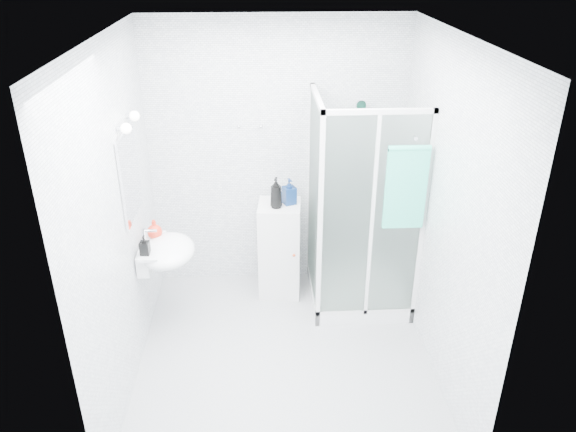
{
  "coord_description": "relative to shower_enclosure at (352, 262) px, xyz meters",
  "views": [
    {
      "loc": [
        -0.17,
        -3.69,
        3.15
      ],
      "look_at": [
        0.05,
        0.35,
        1.15
      ],
      "focal_mm": 35.0,
      "sensor_mm": 36.0,
      "label": 1
    }
  ],
  "objects": [
    {
      "name": "vanity_lights",
      "position": [
        -1.8,
        -0.32,
        1.47
      ],
      "size": [
        0.1,
        0.4,
        0.08
      ],
      "color": "silver",
      "rests_on": "room"
    },
    {
      "name": "wall_hooks",
      "position": [
        -0.92,
        0.49,
        1.17
      ],
      "size": [
        0.23,
        0.06,
        0.03
      ],
      "color": "silver",
      "rests_on": "room"
    },
    {
      "name": "mirror",
      "position": [
        -1.85,
        -0.32,
        1.05
      ],
      "size": [
        0.02,
        0.6,
        0.7
      ],
      "primitive_type": "cube",
      "color": "white",
      "rests_on": "room"
    },
    {
      "name": "shower_enclosure",
      "position": [
        0.0,
        0.0,
        0.0
      ],
      "size": [
        0.9,
        0.95,
        2.0
      ],
      "color": "white",
      "rests_on": "ground"
    },
    {
      "name": "hand_towel",
      "position": [
        0.32,
        -0.4,
        0.94
      ],
      "size": [
        0.33,
        0.05,
        0.71
      ],
      "color": "#33C0A0",
      "rests_on": "shower_enclosure"
    },
    {
      "name": "wall_basin",
      "position": [
        -1.66,
        -0.32,
        0.35
      ],
      "size": [
        0.46,
        0.56,
        0.35
      ],
      "color": "white",
      "rests_on": "ground"
    },
    {
      "name": "storage_cabinet",
      "position": [
        -0.66,
        0.24,
        0.03
      ],
      "size": [
        0.42,
        0.43,
        0.95
      ],
      "rotation": [
        0.0,
        0.0,
        -0.09
      ],
      "color": "silver",
      "rests_on": "ground"
    },
    {
      "name": "soap_dispenser_orange",
      "position": [
        -1.74,
        -0.19,
        0.5
      ],
      "size": [
        0.14,
        0.14,
        0.16
      ],
      "primitive_type": "imported",
      "rotation": [
        0.0,
        0.0,
        0.09
      ],
      "color": "red",
      "rests_on": "wall_basin"
    },
    {
      "name": "shampoo_bottle_a",
      "position": [
        -0.7,
        0.18,
        0.64
      ],
      "size": [
        0.13,
        0.13,
        0.29
      ],
      "primitive_type": "imported",
      "rotation": [
        0.0,
        0.0,
        -0.22
      ],
      "color": "black",
      "rests_on": "storage_cabinet"
    },
    {
      "name": "room",
      "position": [
        -0.67,
        -0.77,
        0.85
      ],
      "size": [
        2.4,
        2.6,
        2.6
      ],
      "color": "white",
      "rests_on": "ground"
    },
    {
      "name": "soap_dispenser_black",
      "position": [
        -1.78,
        -0.47,
        0.5
      ],
      "size": [
        0.08,
        0.08,
        0.17
      ],
      "primitive_type": "imported",
      "rotation": [
        0.0,
        0.0,
        -0.07
      ],
      "color": "black",
      "rests_on": "wall_basin"
    },
    {
      "name": "shampoo_bottle_b",
      "position": [
        -0.57,
        0.26,
        0.62
      ],
      "size": [
        0.14,
        0.15,
        0.25
      ],
      "primitive_type": "imported",
      "rotation": [
        0.0,
        0.0,
        0.37
      ],
      "color": "navy",
      "rests_on": "storage_cabinet"
    }
  ]
}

